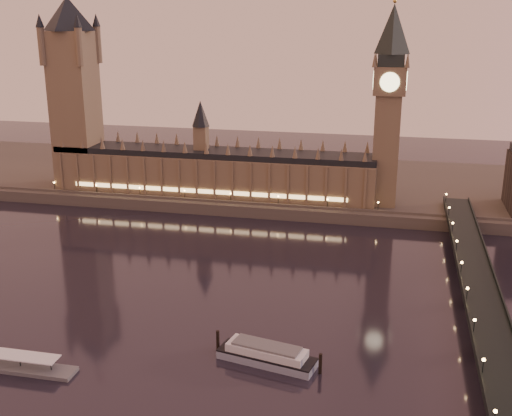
# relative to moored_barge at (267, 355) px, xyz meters

# --- Properties ---
(ground) EXTENTS (700.00, 700.00, 0.00)m
(ground) POSITION_rel_moored_barge_xyz_m (-23.91, 39.45, -2.77)
(ground) COLOR black
(ground) RESTS_ON ground
(far_embankment) EXTENTS (560.00, 130.00, 6.00)m
(far_embankment) POSITION_rel_moored_barge_xyz_m (6.09, 204.45, 0.23)
(far_embankment) COLOR #423D35
(far_embankment) RESTS_ON ground
(palace_of_westminster) EXTENTS (180.00, 26.62, 52.00)m
(palace_of_westminster) POSITION_rel_moored_barge_xyz_m (-64.03, 160.44, 18.94)
(palace_of_westminster) COLOR brown
(palace_of_westminster) RESTS_ON ground
(victoria_tower) EXTENTS (31.68, 31.68, 118.00)m
(victoria_tower) POSITION_rel_moored_barge_xyz_m (-143.91, 160.45, 63.02)
(victoria_tower) COLOR brown
(victoria_tower) RESTS_ON ground
(big_ben) EXTENTS (17.68, 17.68, 104.00)m
(big_ben) POSITION_rel_moored_barge_xyz_m (30.08, 160.44, 61.18)
(big_ben) COLOR brown
(big_ben) RESTS_ON ground
(westminster_bridge) EXTENTS (13.20, 260.00, 15.30)m
(westminster_bridge) POSITION_rel_moored_barge_xyz_m (67.70, 39.45, 2.75)
(westminster_bridge) COLOR black
(westminster_bridge) RESTS_ON ground
(moored_barge) EXTENTS (35.07, 14.92, 6.57)m
(moored_barge) POSITION_rel_moored_barge_xyz_m (0.00, 0.00, 0.00)
(moored_barge) COLOR gray
(moored_barge) RESTS_ON ground
(pontoon_pier) EXTENTS (43.41, 7.24, 11.58)m
(pontoon_pier) POSITION_rel_moored_barge_xyz_m (-76.86, -20.15, -1.52)
(pontoon_pier) COLOR #595B5E
(pontoon_pier) RESTS_ON ground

